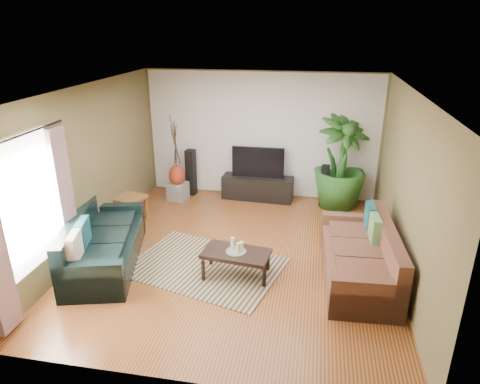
% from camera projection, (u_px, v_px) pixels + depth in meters
% --- Properties ---
extents(floor, '(5.50, 5.50, 0.00)m').
position_uv_depth(floor, '(238.00, 255.00, 7.10)').
color(floor, '#9C5228').
rests_on(floor, ground).
extents(ceiling, '(5.50, 5.50, 0.00)m').
position_uv_depth(ceiling, '(237.00, 90.00, 6.10)').
color(ceiling, white).
rests_on(ceiling, ground).
extents(wall_back, '(5.00, 0.00, 5.00)m').
position_uv_depth(wall_back, '(261.00, 136.00, 9.11)').
color(wall_back, brown).
rests_on(wall_back, ground).
extents(wall_front, '(5.00, 0.00, 5.00)m').
position_uv_depth(wall_front, '(185.00, 274.00, 4.08)').
color(wall_front, brown).
rests_on(wall_front, ground).
extents(wall_left, '(0.00, 5.50, 5.50)m').
position_uv_depth(wall_left, '(88.00, 169.00, 7.02)').
color(wall_left, brown).
rests_on(wall_left, ground).
extents(wall_right, '(0.00, 5.50, 5.50)m').
position_uv_depth(wall_right, '(407.00, 189.00, 6.18)').
color(wall_right, brown).
rests_on(wall_right, ground).
extents(backwall_panel, '(4.90, 0.00, 4.90)m').
position_uv_depth(backwall_panel, '(261.00, 136.00, 9.11)').
color(backwall_panel, white).
rests_on(backwall_panel, ground).
extents(window_pane, '(0.00, 1.80, 1.80)m').
position_uv_depth(window_pane, '(27.00, 204.00, 5.53)').
color(window_pane, white).
rests_on(window_pane, ground).
extents(curtain_far, '(0.08, 0.35, 2.20)m').
position_uv_depth(curtain_far, '(65.00, 201.00, 6.30)').
color(curtain_far, gray).
rests_on(curtain_far, ground).
extents(curtain_rod, '(0.03, 1.90, 0.03)m').
position_uv_depth(curtain_rod, '(17.00, 137.00, 5.19)').
color(curtain_rod, black).
rests_on(curtain_rod, ground).
extents(sofa_left, '(1.45, 2.33, 0.85)m').
position_uv_depth(sofa_left, '(105.00, 240.00, 6.70)').
color(sofa_left, black).
rests_on(sofa_left, floor).
extents(sofa_right, '(1.08, 2.19, 0.85)m').
position_uv_depth(sofa_right, '(359.00, 253.00, 6.32)').
color(sofa_right, brown).
rests_on(sofa_right, floor).
extents(area_rug, '(2.63, 2.16, 0.01)m').
position_uv_depth(area_rug, '(205.00, 266.00, 6.76)').
color(area_rug, tan).
rests_on(area_rug, floor).
extents(coffee_table, '(1.06, 0.67, 0.41)m').
position_uv_depth(coffee_table, '(236.00, 263.00, 6.46)').
color(coffee_table, black).
rests_on(coffee_table, floor).
extents(candle_tray, '(0.31, 0.31, 0.01)m').
position_uv_depth(candle_tray, '(236.00, 251.00, 6.38)').
color(candle_tray, gray).
rests_on(candle_tray, coffee_table).
extents(candle_tall, '(0.06, 0.06, 0.20)m').
position_uv_depth(candle_tall, '(233.00, 244.00, 6.38)').
color(candle_tall, beige).
rests_on(candle_tall, candle_tray).
extents(candle_mid, '(0.06, 0.06, 0.15)m').
position_uv_depth(candle_mid, '(238.00, 248.00, 6.31)').
color(candle_mid, '#EFE6C9').
rests_on(candle_mid, candle_tray).
extents(candle_short, '(0.06, 0.06, 0.13)m').
position_uv_depth(candle_short, '(242.00, 246.00, 6.40)').
color(candle_short, beige).
rests_on(candle_short, candle_tray).
extents(tv_stand, '(1.54, 0.54, 0.51)m').
position_uv_depth(tv_stand, '(258.00, 188.00, 9.29)').
color(tv_stand, black).
rests_on(tv_stand, floor).
extents(television, '(1.11, 0.06, 0.66)m').
position_uv_depth(television, '(258.00, 162.00, 9.08)').
color(television, black).
rests_on(television, tv_stand).
extents(speaker_left, '(0.21, 0.23, 1.03)m').
position_uv_depth(speaker_left, '(191.00, 172.00, 9.45)').
color(speaker_left, black).
rests_on(speaker_left, floor).
extents(speaker_right, '(0.18, 0.19, 0.88)m').
position_uv_depth(speaker_right, '(324.00, 186.00, 8.88)').
color(speaker_right, black).
rests_on(speaker_right, floor).
extents(potted_plant, '(1.48, 1.48, 1.90)m').
position_uv_depth(potted_plant, '(340.00, 163.00, 8.67)').
color(potted_plant, '#23541C').
rests_on(potted_plant, floor).
extents(plant_pot, '(0.35, 0.35, 0.27)m').
position_uv_depth(plant_pot, '(337.00, 200.00, 8.97)').
color(plant_pot, black).
rests_on(plant_pot, floor).
extents(pedestal, '(0.44, 0.44, 0.38)m').
position_uv_depth(pedestal, '(178.00, 191.00, 9.27)').
color(pedestal, '#969693').
rests_on(pedestal, floor).
extents(vase, '(0.35, 0.35, 0.48)m').
position_uv_depth(vase, '(177.00, 175.00, 9.14)').
color(vase, maroon).
rests_on(vase, pedestal).
extents(side_table, '(0.58, 0.58, 0.52)m').
position_uv_depth(side_table, '(131.00, 210.00, 8.18)').
color(side_table, olive).
rests_on(side_table, floor).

